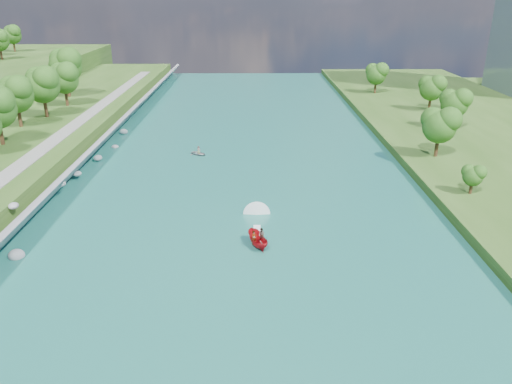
{
  "coord_description": "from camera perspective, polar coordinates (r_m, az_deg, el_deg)",
  "views": [
    {
      "loc": [
        2.12,
        -45.33,
        27.46
      ],
      "look_at": [
        2.61,
        17.03,
        2.5
      ],
      "focal_mm": 35.0,
      "sensor_mm": 36.0,
      "label": 1
    }
  ],
  "objects": [
    {
      "name": "motorboat",
      "position": [
        59.25,
        0.16,
        -4.91
      ],
      "size": [
        3.6,
        19.07,
        2.12
      ],
      "rotation": [
        0.0,
        0.0,
        3.49
      ],
      "color": "#AD0D14",
      "rests_on": "river_water"
    },
    {
      "name": "ground",
      "position": [
        53.05,
        -2.71,
        -9.39
      ],
      "size": [
        260.0,
        260.0,
        0.0
      ],
      "primitive_type": "plane",
      "color": "#2D5119",
      "rests_on": "ground"
    },
    {
      "name": "trees_east",
      "position": [
        85.79,
        25.75,
        5.43
      ],
      "size": [
        16.62,
        140.32,
        11.24
      ],
      "color": "#1A5015",
      "rests_on": "berm_east"
    },
    {
      "name": "river_water",
      "position": [
        70.88,
        -2.13,
        -0.95
      ],
      "size": [
        55.0,
        240.0,
        0.1
      ],
      "primitive_type": "cube",
      "color": "#19625C",
      "rests_on": "ground"
    },
    {
      "name": "riverside_path",
      "position": [
        77.71,
        -26.88,
        1.46
      ],
      "size": [
        3.0,
        200.0,
        0.1
      ],
      "primitive_type": "cube",
      "color": "gray",
      "rests_on": "berm_west"
    },
    {
      "name": "raft",
      "position": [
        91.23,
        -6.56,
        4.46
      ],
      "size": [
        3.94,
        3.75,
        1.6
      ],
      "rotation": [
        0.0,
        0.0,
        0.93
      ],
      "color": "gray",
      "rests_on": "river_water"
    },
    {
      "name": "riprap_bank",
      "position": [
        75.07,
        -22.28,
        0.11
      ],
      "size": [
        4.37,
        236.0,
        4.28
      ],
      "color": "slate",
      "rests_on": "ground"
    }
  ]
}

